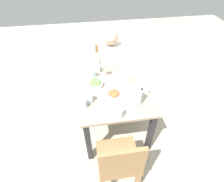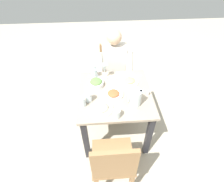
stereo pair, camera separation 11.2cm
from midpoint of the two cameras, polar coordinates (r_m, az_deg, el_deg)
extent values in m
plane|color=#B7AD99|center=(2.55, -0.44, -12.38)|extent=(8.00, 8.00, 0.00)
cube|color=gray|center=(2.02, -0.54, -0.88)|extent=(0.82, 0.82, 0.03)
cube|color=#232328|center=(2.58, 6.26, -0.41)|extent=(0.06, 0.06, 0.69)
cube|color=#232328|center=(2.52, -9.76, -2.08)|extent=(0.06, 0.06, 0.69)
cube|color=#232328|center=(2.13, 10.80, -13.48)|extent=(0.06, 0.06, 0.69)
cube|color=#232328|center=(2.07, -9.24, -16.04)|extent=(0.06, 0.06, 0.69)
cube|color=#997047|center=(2.96, 1.23, 3.56)|extent=(0.04, 0.04, 0.45)
cube|color=#997047|center=(2.93, -5.35, 2.91)|extent=(0.04, 0.04, 0.45)
cube|color=#997047|center=(2.71, 2.43, -0.93)|extent=(0.04, 0.04, 0.45)
cube|color=#997047|center=(2.68, -4.75, -1.68)|extent=(0.04, 0.04, 0.45)
cube|color=#997047|center=(2.66, -1.71, 4.93)|extent=(0.40, 0.40, 0.03)
cube|color=#997047|center=(2.68, -2.31, 11.03)|extent=(0.38, 0.04, 0.42)
cube|color=#997047|center=(1.99, 6.34, -27.32)|extent=(0.04, 0.04, 0.45)
cube|color=#997047|center=(2.11, -5.57, -20.03)|extent=(0.04, 0.04, 0.45)
cube|color=#997047|center=(2.13, 4.11, -18.84)|extent=(0.04, 0.04, 0.45)
cube|color=#997047|center=(1.82, 0.06, -20.66)|extent=(0.40, 0.40, 0.03)
cube|color=#997047|center=(1.54, 1.16, -22.85)|extent=(0.38, 0.04, 0.42)
cube|color=silver|center=(2.48, -1.74, 9.31)|extent=(0.32, 0.20, 0.50)
sphere|color=#DBB28E|center=(2.30, -1.94, 17.03)|extent=(0.19, 0.19, 0.19)
cylinder|color=#473D33|center=(2.51, 0.87, 1.76)|extent=(0.11, 0.38, 0.11)
cylinder|color=#473D33|center=(2.52, 1.52, -4.64)|extent=(0.10, 0.10, 0.48)
cylinder|color=silver|center=(2.38, 3.51, 8.37)|extent=(0.08, 0.23, 0.37)
cylinder|color=#473D33|center=(2.49, -2.99, 1.37)|extent=(0.11, 0.38, 0.11)
cylinder|color=#473D33|center=(2.51, -2.32, -5.07)|extent=(0.10, 0.10, 0.48)
cylinder|color=silver|center=(2.34, -6.21, 7.50)|extent=(0.08, 0.23, 0.37)
cylinder|color=silver|center=(1.84, 6.27, -1.79)|extent=(0.12, 0.12, 0.19)
cube|color=silver|center=(1.82, 4.00, -1.84)|extent=(0.02, 0.02, 0.11)
cube|color=silver|center=(1.79, 8.14, 0.29)|extent=(0.04, 0.03, 0.02)
cylinder|color=white|center=(2.08, -6.94, 2.03)|extent=(0.17, 0.17, 0.05)
ellipsoid|color=#608E47|center=(2.06, -7.02, 2.78)|extent=(0.14, 0.14, 0.06)
cylinder|color=white|center=(1.98, -1.07, -1.16)|extent=(0.21, 0.21, 0.01)
ellipsoid|color=#CC5B33|center=(1.96, -1.08, -0.79)|extent=(0.13, 0.13, 0.05)
cylinder|color=white|center=(2.16, 3.84, 3.33)|extent=(0.21, 0.21, 0.01)
ellipsoid|color=#E0C670|center=(2.15, 3.86, 3.69)|extent=(0.13, 0.13, 0.05)
cylinder|color=white|center=(1.83, -4.48, -5.94)|extent=(0.23, 0.23, 0.01)
ellipsoid|color=#B7AD89|center=(1.81, -4.51, -5.55)|extent=(0.14, 0.14, 0.05)
cylinder|color=silver|center=(1.84, -10.91, -4.03)|extent=(0.07, 0.07, 0.11)
cylinder|color=silver|center=(1.88, -9.01, -2.39)|extent=(0.07, 0.07, 0.11)
cylinder|color=silver|center=(1.73, 0.56, -7.19)|extent=(0.07, 0.07, 0.10)
cylinder|color=silver|center=(2.22, -4.35, 4.32)|extent=(0.07, 0.07, 0.01)
cylinder|color=silver|center=(2.19, -4.42, 5.41)|extent=(0.01, 0.01, 0.10)
cone|color=silver|center=(2.13, -4.56, 7.45)|extent=(0.08, 0.08, 0.09)
cylinder|color=silver|center=(2.20, -7.83, 5.55)|extent=(0.08, 0.08, 0.12)
cylinder|color=white|center=(2.22, -7.78, 5.05)|extent=(0.07, 0.07, 0.07)
cylinder|color=silver|center=(2.15, -8.04, 7.28)|extent=(0.03, 0.03, 0.04)
cylinder|color=white|center=(2.02, 9.89, -0.25)|extent=(0.03, 0.03, 0.04)
cylinder|color=#B2B2B7|center=(2.00, 9.98, 0.32)|extent=(0.03, 0.03, 0.01)
cube|color=silver|center=(2.25, 5.35, 4.97)|extent=(0.17, 0.05, 0.01)
cube|color=silver|center=(2.23, 1.22, 4.81)|extent=(0.18, 0.07, 0.01)
cube|color=silver|center=(2.22, -7.67, 4.15)|extent=(0.17, 0.08, 0.01)
cube|color=silver|center=(2.23, -5.86, 4.39)|extent=(0.18, 0.09, 0.01)
camera|label=1|loc=(0.06, -91.61, -1.48)|focal=28.20mm
camera|label=2|loc=(0.06, 88.39, 1.48)|focal=28.20mm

